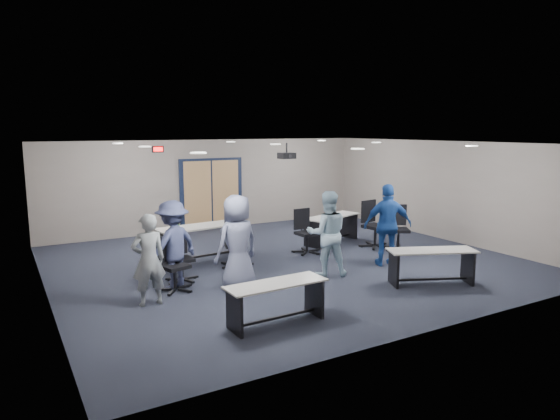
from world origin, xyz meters
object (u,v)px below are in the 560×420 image
chair_back_b (236,242)px  chair_back_a (182,258)px  table_front_right (431,261)px  person_navy (388,225)px  table_front_left (276,296)px  table_back_left (201,236)px  chair_loose_right (399,228)px  person_gray (148,260)px  person_lightblue (327,234)px  person_back (173,245)px  chair_back_c (307,232)px  person_plaid (237,243)px  chair_back_d (376,224)px  chair_loose_left (175,264)px  table_back_right (332,224)px

chair_back_b → chair_back_a: bearing=-143.1°
table_front_right → chair_back_b: 4.14m
chair_back_b → person_navy: person_navy is taller
table_front_left → person_navy: bearing=22.7°
table_front_left → table_back_left: table_back_left is taller
table_front_left → table_back_left: 4.13m
chair_loose_right → person_navy: person_navy is taller
person_navy → chair_loose_right: bearing=-117.8°
table_front_right → table_back_left: table_back_left is taller
table_front_right → person_gray: (-5.12, 1.57, 0.33)m
table_back_left → person_lightblue: person_lightblue is taller
person_navy → person_back: bearing=14.7°
chair_back_c → person_plaid: bearing=-149.9°
table_front_left → person_back: (-0.84, 2.51, 0.40)m
chair_back_d → person_back: size_ratio=0.71×
chair_back_a → person_back: size_ratio=0.57×
chair_loose_left → table_back_right: bearing=3.9°
table_back_right → person_gray: 6.03m
table_back_right → chair_back_a: 4.79m
chair_loose_left → chair_loose_right: size_ratio=0.92×
chair_back_d → person_back: person_back is taller
person_lightblue → table_back_right: bearing=-102.6°
table_front_right → chair_back_c: bearing=127.2°
table_back_left → person_navy: size_ratio=1.15×
chair_back_d → table_front_left: bearing=-155.0°
chair_back_b → chair_back_c: size_ratio=1.01×
table_front_left → person_gray: (-1.49, 1.82, 0.35)m
table_front_left → chair_back_d: (4.70, 3.16, 0.15)m
chair_loose_right → person_gray: 6.56m
table_front_right → chair_back_a: chair_back_a is taller
chair_back_c → chair_back_b: bearing=-176.8°
chair_back_a → person_lightblue: bearing=-25.5°
chair_back_d → chair_loose_right: 0.59m
chair_back_d → chair_loose_right: bearing=-66.5°
table_back_right → chair_back_d: size_ratio=1.58×
chair_loose_left → person_navy: (4.68, -0.61, 0.39)m
chair_back_d → person_lightblue: size_ratio=0.68×
table_back_right → person_plaid: bearing=-165.7°
table_front_left → person_back: size_ratio=0.97×
chair_back_a → person_gray: bearing=-135.5°
table_front_right → chair_back_d: (1.07, 2.91, 0.13)m
chair_loose_right → chair_back_d: bearing=153.3°
chair_loose_left → person_gray: 0.85m
chair_back_b → person_plaid: bearing=-93.9°
chair_back_b → chair_back_d: size_ratio=0.91×
table_back_left → chair_back_d: 4.46m
chair_back_b → person_lightblue: bearing=-28.4°
chair_back_d → person_gray: person_gray is taller
chair_back_c → chair_loose_right: (2.17, -0.86, 0.02)m
table_front_right → person_gray: 5.37m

